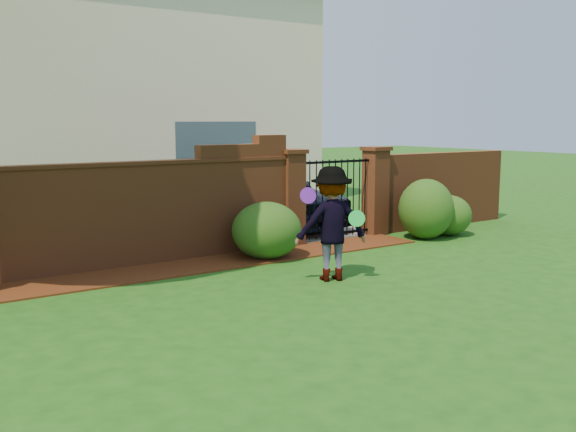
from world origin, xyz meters
TOP-DOWN VIEW (x-y plane):
  - ground at (0.00, 0.00)m, footprint 80.00×80.00m
  - mulch_bed at (-0.95, 3.34)m, footprint 11.10×1.08m
  - brick_wall at (-2.01, 4.00)m, footprint 8.70×0.31m
  - brick_wall_return at (6.60, 4.00)m, footprint 4.00×0.25m
  - pillar_left at (2.40, 4.00)m, footprint 0.50×0.50m
  - pillar_right at (4.60, 4.00)m, footprint 0.50×0.50m
  - iron_gate at (3.50, 4.00)m, footprint 1.78×0.03m
  - driveway at (3.50, 8.00)m, footprint 3.20×8.00m
  - house at (1.00, 12.00)m, footprint 12.40×6.40m
  - car at (3.32, 5.98)m, footprint 2.39×4.62m
  - shrub_left at (1.32, 3.21)m, footprint 1.24×1.24m
  - shrub_middle at (5.09, 3.00)m, footprint 1.13×1.13m
  - shrub_right at (5.80, 3.01)m, footprint 0.97×0.97m
  - man at (1.28, 1.32)m, footprint 1.29×1.00m
  - frisbee_purple at (0.93, 1.45)m, footprint 0.26×0.16m
  - frisbee_green at (1.51, 1.00)m, footprint 0.23×0.20m

SIDE VIEW (x-z plane):
  - ground at x=0.00m, z-range -0.01..0.00m
  - driveway at x=3.50m, z-range 0.00..0.01m
  - mulch_bed at x=-0.95m, z-range 0.00..0.03m
  - shrub_right at x=5.80m, z-range 0.00..0.86m
  - shrub_left at x=1.32m, z-range 0.00..1.01m
  - shrub_middle at x=5.09m, z-range 0.00..1.24m
  - car at x=3.32m, z-range 0.00..1.50m
  - brick_wall_return at x=6.60m, z-range 0.00..1.70m
  - iron_gate at x=3.50m, z-range 0.05..1.65m
  - man at x=1.28m, z-range 0.00..1.75m
  - brick_wall at x=-2.01m, z-range -0.15..2.01m
  - pillar_left at x=2.40m, z-range 0.02..1.90m
  - pillar_right at x=4.60m, z-range 0.02..1.90m
  - frisbee_green at x=1.51m, z-range 0.85..1.11m
  - frisbee_purple at x=0.93m, z-range 1.20..1.44m
  - house at x=1.00m, z-range 0.01..6.31m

